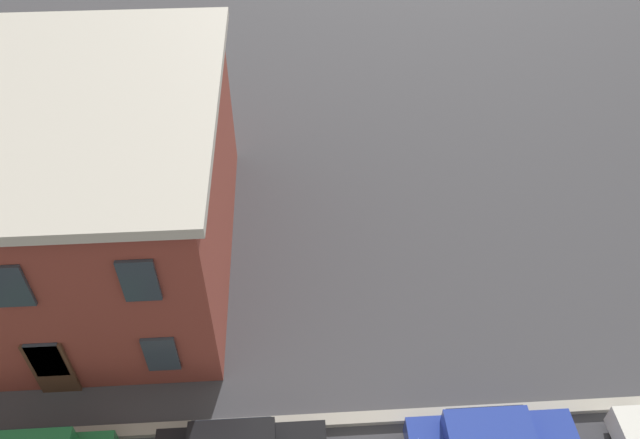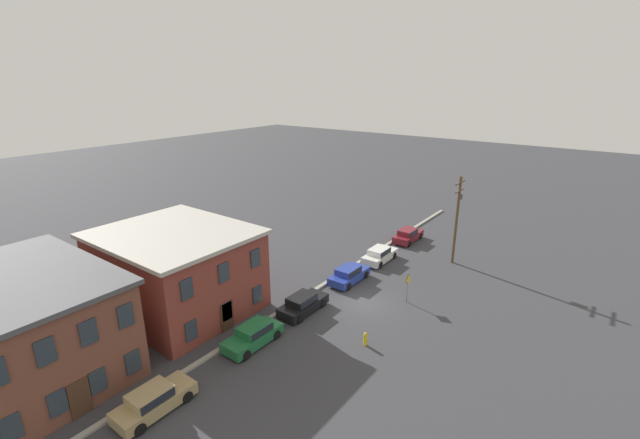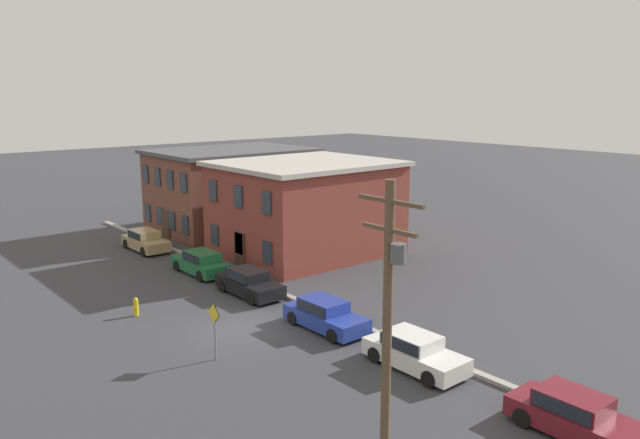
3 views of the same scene
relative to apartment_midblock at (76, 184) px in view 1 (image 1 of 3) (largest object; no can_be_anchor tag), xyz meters
name	(u,v)px [view 1 (image 1 of 3)]	position (x,y,z in m)	size (l,w,h in m)	color
kerb_strip	(389,417)	(9.29, -6.90, -3.13)	(56.00, 0.36, 0.16)	#9E998E
apartment_midblock	(76,184)	(0.00, 0.00, 0.00)	(9.72, 11.31, 6.39)	brown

